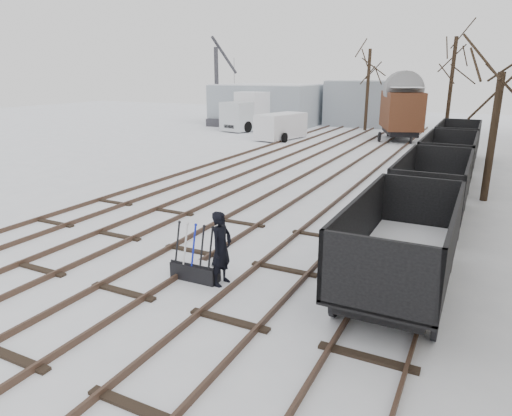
{
  "coord_description": "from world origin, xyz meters",
  "views": [
    {
      "loc": [
        7.46,
        -7.58,
        5.18
      ],
      "look_at": [
        1.44,
        4.39,
        1.2
      ],
      "focal_mm": 32.0,
      "sensor_mm": 36.0,
      "label": 1
    }
  ],
  "objects": [
    {
      "name": "tree_near",
      "position": [
        7.72,
        13.34,
        2.61
      ],
      "size": [
        0.3,
        0.3,
        5.23
      ],
      "primitive_type": "cylinder",
      "color": "black",
      "rests_on": "ground"
    },
    {
      "name": "freight_wagon_b",
      "position": [
        6.0,
        9.49,
        0.89
      ],
      "size": [
        2.28,
        5.69,
        2.32
      ],
      "color": "black",
      "rests_on": "ground"
    },
    {
      "name": "ground",
      "position": [
        0.0,
        0.0,
        0.0
      ],
      "size": [
        120.0,
        120.0,
        0.0
      ],
      "primitive_type": "plane",
      "color": "white",
      "rests_on": "ground"
    },
    {
      "name": "freight_wagon_d",
      "position": [
        6.0,
        22.29,
        0.89
      ],
      "size": [
        2.28,
        5.69,
        2.32
      ],
      "color": "black",
      "rests_on": "ground"
    },
    {
      "name": "shed_left",
      "position": [
        -13.0,
        36.0,
        2.05
      ],
      "size": [
        10.0,
        8.0,
        4.1
      ],
      "color": "#99A4AD",
      "rests_on": "ground"
    },
    {
      "name": "tree_far_right",
      "position": [
        4.48,
        32.74,
        3.94
      ],
      "size": [
        0.3,
        0.3,
        7.89
      ],
      "primitive_type": "cylinder",
      "color": "black",
      "rests_on": "ground"
    },
    {
      "name": "tracks",
      "position": [
        -0.0,
        13.67,
        0.07
      ],
      "size": [
        13.9,
        52.0,
        0.16
      ],
      "color": "black",
      "rests_on": "ground"
    },
    {
      "name": "panel_van",
      "position": [
        -7.38,
        26.45,
        1.07
      ],
      "size": [
        2.95,
        4.98,
        2.06
      ],
      "rotation": [
        0.0,
        0.0,
        -0.21
      ],
      "color": "silver",
      "rests_on": "ground"
    },
    {
      "name": "crane",
      "position": [
        -17.0,
        32.6,
        2.25
      ],
      "size": [
        1.74,
        4.99,
        8.57
      ],
      "rotation": [
        0.0,
        0.0,
        0.02
      ],
      "color": "#313136",
      "rests_on": "ground"
    },
    {
      "name": "box_van_wagon",
      "position": [
        1.22,
        30.5,
        2.42
      ],
      "size": [
        4.5,
        6.09,
        4.16
      ],
      "rotation": [
        0.0,
        0.0,
        0.33
      ],
      "color": "black",
      "rests_on": "ground"
    },
    {
      "name": "freight_wagon_a",
      "position": [
        6.0,
        3.09,
        0.89
      ],
      "size": [
        2.28,
        5.69,
        2.32
      ],
      "color": "black",
      "rests_on": "ground"
    },
    {
      "name": "worker",
      "position": [
        1.9,
        1.54,
        0.96
      ],
      "size": [
        0.51,
        0.73,
        1.92
      ],
      "primitive_type": "imported",
      "rotation": [
        0.0,
        0.0,
        1.5
      ],
      "color": "black",
      "rests_on": "ground"
    },
    {
      "name": "shed_right",
      "position": [
        -4.0,
        40.0,
        2.25
      ],
      "size": [
        7.0,
        6.0,
        4.5
      ],
      "color": "#99A4AD",
      "rests_on": "ground"
    },
    {
      "name": "lorry",
      "position": [
        -12.29,
        31.81,
        1.8
      ],
      "size": [
        3.75,
        8.01,
        3.49
      ],
      "rotation": [
        0.0,
        0.0,
        -0.25
      ],
      "color": "black",
      "rests_on": "ground"
    },
    {
      "name": "ground_frame",
      "position": [
        1.15,
        1.44,
        0.28
      ],
      "size": [
        1.31,
        0.44,
        1.49
      ],
      "rotation": [
        0.0,
        0.0,
        0.02
      ],
      "color": "black",
      "rests_on": "ground"
    },
    {
      "name": "freight_wagon_c",
      "position": [
        6.0,
        15.89,
        0.89
      ],
      "size": [
        2.28,
        5.69,
        2.32
      ],
      "color": "black",
      "rests_on": "ground"
    },
    {
      "name": "tree_far_left",
      "position": [
        -2.76,
        35.52,
        3.63
      ],
      "size": [
        0.3,
        0.3,
        7.26
      ],
      "primitive_type": "cylinder",
      "color": "black",
      "rests_on": "ground"
    }
  ]
}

